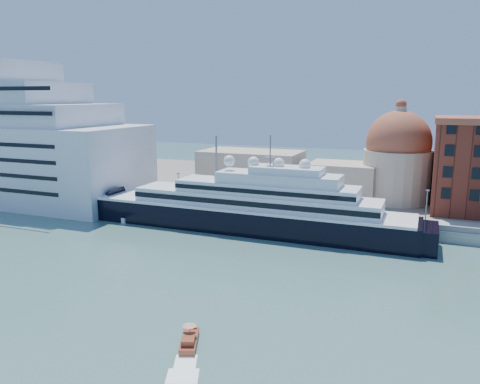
% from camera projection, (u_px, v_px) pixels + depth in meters
% --- Properties ---
extents(ground, '(400.00, 400.00, 0.00)m').
position_uv_depth(ground, '(242.00, 268.00, 83.57)').
color(ground, '#3B6664').
rests_on(ground, ground).
extents(quay, '(180.00, 10.00, 2.50)m').
position_uv_depth(quay, '(293.00, 217.00, 114.22)').
color(quay, gray).
rests_on(quay, ground).
extents(land, '(260.00, 72.00, 2.00)m').
position_uv_depth(land, '(327.00, 188.00, 151.55)').
color(land, slate).
rests_on(land, ground).
extents(quay_fence, '(180.00, 0.10, 1.20)m').
position_uv_depth(quay_fence, '(288.00, 213.00, 109.76)').
color(quay_fence, slate).
rests_on(quay_fence, quay).
extents(superyacht, '(85.59, 11.87, 25.58)m').
position_uv_depth(superyacht, '(236.00, 210.00, 107.47)').
color(superyacht, black).
rests_on(superyacht, ground).
extents(service_barge, '(11.37, 6.68, 2.43)m').
position_uv_depth(service_barge, '(117.00, 216.00, 116.83)').
color(service_barge, white).
rests_on(service_barge, ground).
extents(water_taxi, '(3.93, 6.09, 2.75)m').
position_uv_depth(water_taxi, '(189.00, 340.00, 57.41)').
color(water_taxi, maroon).
rests_on(water_taxi, ground).
extents(church, '(66.00, 18.00, 25.50)m').
position_uv_depth(church, '(338.00, 166.00, 131.52)').
color(church, beige).
rests_on(church, land).
extents(lamp_posts, '(120.80, 2.40, 18.00)m').
position_uv_depth(lamp_posts, '(242.00, 180.00, 115.56)').
color(lamp_posts, slate).
rests_on(lamp_posts, quay).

